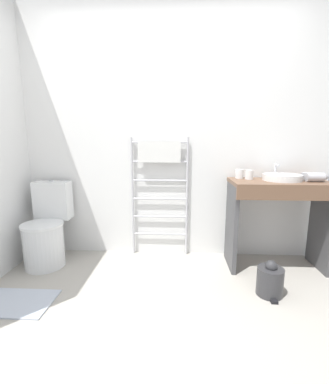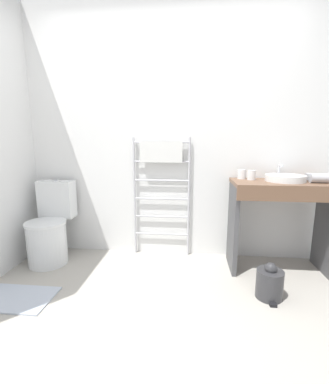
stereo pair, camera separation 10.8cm
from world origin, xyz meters
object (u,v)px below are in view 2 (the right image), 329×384
Objects in this scene: cup_near_edge at (251,175)px; cup_near_wall at (242,174)px; towel_radiator at (161,172)px; sink_basin at (285,178)px; hair_dryer at (319,178)px; trash_bin at (270,283)px; toilet at (50,230)px.

cup_near_wall is at bearing 141.38° from cup_near_edge.
sink_basin is (1.17, -0.20, -0.02)m from towel_radiator.
towel_radiator is 6.16× the size of hair_dryer.
cup_near_wall is 1.00× the size of cup_near_edge.
towel_radiator reaches higher than trash_bin.
cup_near_edge is (-0.29, 0.07, 0.01)m from sink_basin.
hair_dryer is at bearing -12.17° from cup_near_edge.
sink_basin is 0.39m from cup_near_wall.
toilet is 2.35× the size of sink_basin.
toilet is at bearing -174.15° from cup_near_wall.
towel_radiator is at bearing 175.08° from cup_near_wall.
toilet is 2.00m from cup_near_wall.
hair_dryer is 1.03m from trash_bin.
towel_radiator reaches higher than sink_basin.
towel_radiator reaches higher than cup_near_wall.
cup_near_edge is 0.44× the size of hair_dryer.
toilet is 2.07m from cup_near_edge.
sink_basin is 1.71× the size of hair_dryer.
toilet is at bearing -179.72° from hair_dryer.
trash_bin is at bearing -114.06° from sink_basin.
cup_near_wall is at bearing 5.85° from toilet.
cup_near_edge reaches higher than sink_basin.
towel_radiator is at bearing 170.38° from sink_basin.
sink_basin is at bearing -19.41° from cup_near_wall.
towel_radiator is at bearing 171.47° from cup_near_edge.
trash_bin is (2.05, -0.45, -0.21)m from toilet.
trash_bin is (0.14, -0.65, -0.78)m from cup_near_wall.
cup_near_wall reaches higher than hair_dryer.
towel_radiator is 13.88× the size of cup_near_edge.
sink_basin is 0.95m from trash_bin.
hair_dryer is (0.27, -0.05, 0.01)m from sink_basin.
towel_radiator is 13.88× the size of cup_near_wall.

